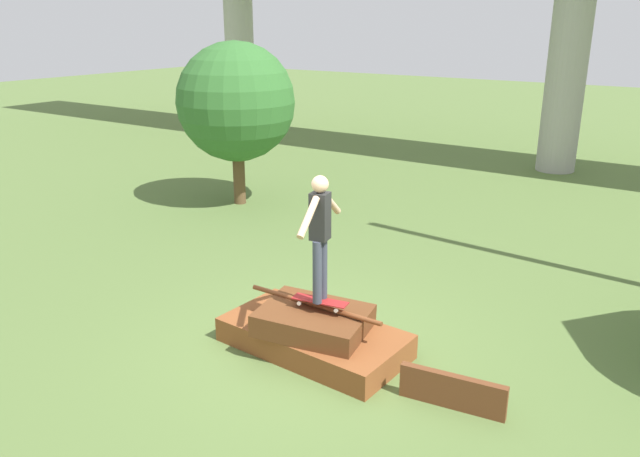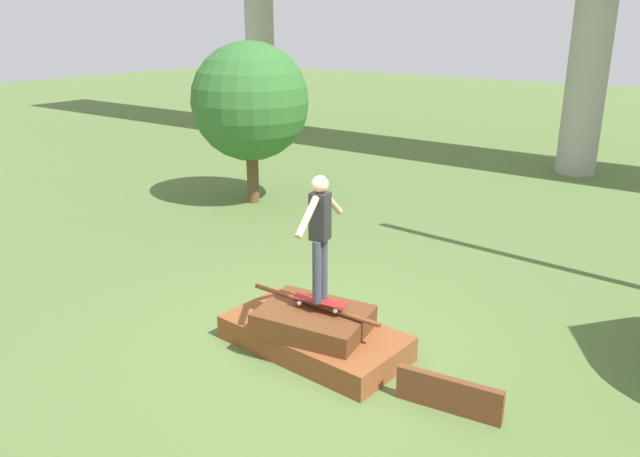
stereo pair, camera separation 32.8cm
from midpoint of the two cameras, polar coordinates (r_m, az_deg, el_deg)
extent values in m
plane|color=#567038|center=(8.65, 0.58, -10.94)|extent=(80.00, 80.00, 0.00)
cube|color=brown|center=(8.57, 0.58, -9.96)|extent=(2.55, 1.41, 0.34)
cube|color=#5B3319|center=(8.33, 0.58, -8.38)|extent=(1.57, 1.30, 0.34)
cylinder|color=brown|center=(8.34, 0.59, -6.95)|extent=(2.05, 0.06, 0.06)
cube|color=brown|center=(7.52, 12.94, -14.59)|extent=(1.24, 0.26, 0.42)
cube|color=maroon|center=(8.18, 1.16, -6.61)|extent=(0.77, 0.32, 0.01)
cylinder|color=silver|center=(8.18, 3.08, -7.08)|extent=(0.06, 0.04, 0.05)
cylinder|color=silver|center=(8.04, 2.60, -7.54)|extent=(0.06, 0.04, 0.05)
cylinder|color=silver|center=(8.38, -0.23, -6.39)|extent=(0.06, 0.04, 0.05)
cylinder|color=silver|center=(8.25, -0.76, -6.82)|extent=(0.06, 0.04, 0.05)
cylinder|color=#383D4C|center=(8.08, 1.44, -3.63)|extent=(0.12, 0.12, 0.84)
cylinder|color=#383D4C|center=(7.94, 0.91, -4.05)|extent=(0.12, 0.12, 0.84)
cube|color=black|center=(7.76, 1.21, 1.12)|extent=(0.25, 0.24, 0.61)
sphere|color=tan|center=(7.65, 1.23, 4.07)|extent=(0.22, 0.22, 0.22)
cylinder|color=tan|center=(8.03, 2.26, 2.35)|extent=(0.17, 0.53, 0.43)
cylinder|color=tan|center=(7.45, 0.09, 1.04)|extent=(0.17, 0.53, 0.43)
cylinder|color=#A8A59E|center=(25.06, -5.12, 16.27)|extent=(1.10, 1.10, 6.54)
cylinder|color=#A8A59E|center=(19.38, 23.89, 14.15)|extent=(1.10, 1.10, 6.54)
cylinder|color=brown|center=(15.22, -5.54, 4.72)|extent=(0.29, 0.29, 1.27)
sphere|color=#336B2D|center=(14.90, -5.76, 11.48)|extent=(2.76, 2.76, 2.76)
camera|label=1|loc=(0.16, -88.80, 0.41)|focal=35.00mm
camera|label=2|loc=(0.16, 91.20, -0.41)|focal=35.00mm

